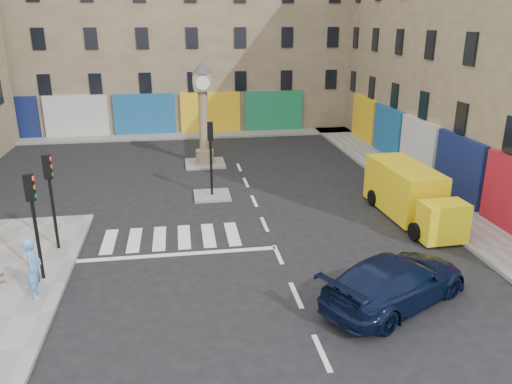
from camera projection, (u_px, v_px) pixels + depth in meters
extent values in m
plane|color=black|center=(283.00, 267.00, 18.05)|extent=(120.00, 120.00, 0.00)
cube|color=gray|center=(396.00, 174.00, 28.63)|extent=(2.60, 30.00, 0.15)
cube|color=gray|center=(173.00, 136.00, 38.17)|extent=(32.00, 2.40, 0.15)
cube|color=gray|center=(212.00, 195.00, 25.21)|extent=(1.80, 1.80, 0.12)
cube|color=gray|center=(205.00, 163.00, 30.81)|extent=(2.40, 2.40, 0.12)
cube|color=gray|center=(167.00, 19.00, 40.83)|extent=(32.00, 10.00, 17.00)
cylinder|color=black|center=(38.00, 240.00, 16.52)|extent=(0.12, 0.12, 2.80)
cube|color=black|center=(29.00, 187.00, 15.91)|extent=(0.28, 0.22, 0.90)
cylinder|color=black|center=(54.00, 214.00, 18.76)|extent=(0.12, 0.12, 2.80)
cube|color=black|center=(47.00, 167.00, 18.15)|extent=(0.28, 0.22, 0.90)
cylinder|color=black|center=(211.00, 168.00, 24.73)|extent=(0.12, 0.12, 2.80)
cube|color=black|center=(210.00, 131.00, 24.12)|extent=(0.28, 0.22, 0.90)
cylinder|color=tan|center=(205.00, 156.00, 30.66)|extent=(1.10, 1.10, 0.80)
cylinder|color=tan|center=(204.00, 121.00, 29.94)|extent=(0.56, 0.56, 3.60)
cube|color=tan|center=(202.00, 82.00, 29.19)|extent=(1.00, 1.00, 1.00)
cylinder|color=white|center=(203.00, 83.00, 28.70)|extent=(0.80, 0.06, 0.80)
cone|color=#333338|center=(202.00, 67.00, 28.91)|extent=(1.20, 1.20, 0.70)
imported|color=black|center=(396.00, 281.00, 15.50)|extent=(5.80, 4.53, 1.57)
cube|color=yellow|center=(403.00, 188.00, 22.81)|extent=(2.06, 4.58, 2.16)
cube|color=yellow|center=(443.00, 222.00, 19.76)|extent=(1.83, 1.20, 1.60)
cube|color=black|center=(444.00, 213.00, 19.60)|extent=(1.63, 0.91, 0.66)
cylinder|color=black|center=(415.00, 232.00, 20.11)|extent=(0.27, 0.76, 0.75)
cylinder|color=black|center=(457.00, 228.00, 20.45)|extent=(0.27, 0.76, 0.75)
cylinder|color=black|center=(373.00, 198.00, 23.94)|extent=(0.27, 0.76, 0.75)
cylinder|color=black|center=(409.00, 195.00, 24.29)|extent=(0.27, 0.76, 0.75)
imported|color=#5E97D8|center=(34.00, 268.00, 15.56)|extent=(0.49, 0.74, 1.98)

